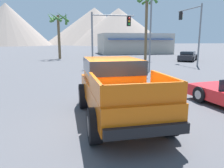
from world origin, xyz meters
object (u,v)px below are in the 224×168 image
Objects in this scene: orange_pickup_truck at (116,84)px; palm_tree_short at (146,10)px; parked_car_dark at (188,56)px; street_lamp_post at (151,11)px; traffic_light_main at (109,29)px; palm_tree_tall at (59,24)px; traffic_light_crosswalk at (191,24)px.

orange_pickup_truck is 0.61× the size of palm_tree_short.
street_lamp_post reaches higher than parked_car_dark.
street_lamp_post is at bearing -109.17° from palm_tree_short.
traffic_light_main reaches higher than orange_pickup_truck.
palm_tree_tall reaches higher than parked_car_dark.
traffic_light_crosswalk is at bearing -70.01° from palm_tree_short.
palm_tree_tall is (-15.92, 6.29, 4.18)m from parked_car_dark.
orange_pickup_truck is 22.77m from parked_car_dark.
parked_car_dark is 0.91× the size of traffic_light_main.
street_lamp_post is 0.95× the size of palm_tree_short.
traffic_light_crosswalk is (11.40, 14.19, 3.13)m from orange_pickup_truck.
street_lamp_post reaches higher than traffic_light_main.
palm_tree_short reaches higher than street_lamp_post.
traffic_light_main is (-11.15, -4.70, 2.98)m from parked_car_dark.
palm_tree_tall is at bearing 162.02° from palm_tree_short.
orange_pickup_truck is at bearing 141.23° from traffic_light_crosswalk.
palm_tree_tall is at bearing 52.96° from traffic_light_crosswalk.
orange_pickup_truck is 24.83m from palm_tree_tall.
street_lamp_post reaches higher than traffic_light_crosswalk.
street_lamp_post is 16.32m from palm_tree_tall.
orange_pickup_truck is at bearing -84.84° from palm_tree_tall.
street_lamp_post is at bearing 124.60° from traffic_light_crosswalk.
palm_tree_short is at bearing 70.83° from street_lamp_post.
traffic_light_crosswalk reaches higher than orange_pickup_truck.
palm_tree_short reaches higher than traffic_light_crosswalk.
traffic_light_main is at bearing 79.02° from orange_pickup_truck.
orange_pickup_truck is at bearing -100.79° from traffic_light_main.
orange_pickup_truck is 1.02× the size of traffic_light_main.
street_lamp_post is 1.27× the size of palm_tree_tall.
palm_tree_tall is 0.75× the size of palm_tree_short.
palm_tree_short reaches higher than traffic_light_main.
traffic_light_crosswalk is 0.75× the size of street_lamp_post.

